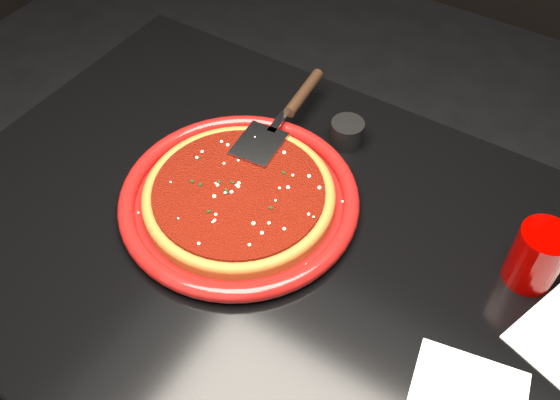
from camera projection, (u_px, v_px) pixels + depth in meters
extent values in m
cube|color=black|center=(291.00, 363.00, 1.25)|extent=(1.20, 0.80, 0.75)
cylinder|color=maroon|center=(239.00, 199.00, 1.02)|extent=(0.51, 0.51, 0.03)
cylinder|color=brown|center=(239.00, 197.00, 1.01)|extent=(0.41, 0.41, 0.02)
torus|color=brown|center=(239.00, 194.00, 1.01)|extent=(0.41, 0.41, 0.02)
cylinder|color=#681209|center=(239.00, 192.00, 1.00)|extent=(0.36, 0.36, 0.01)
cylinder|color=#8C0100|center=(537.00, 256.00, 0.90)|extent=(0.08, 0.08, 0.10)
cylinder|color=black|center=(347.00, 133.00, 1.11)|extent=(0.07, 0.07, 0.05)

